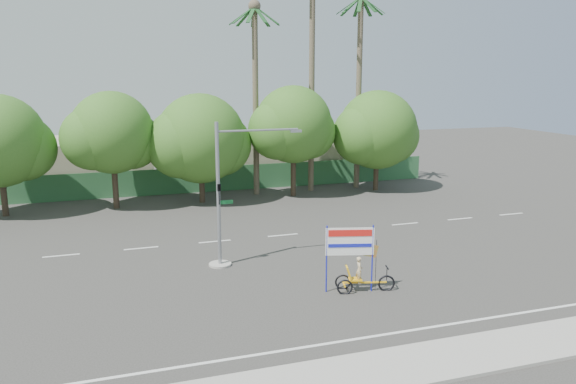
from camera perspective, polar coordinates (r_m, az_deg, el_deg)
name	(u,v)px	position (r m, az deg, el deg)	size (l,w,h in m)	color
ground	(295,288)	(24.86, 0.69, -9.77)	(120.00, 120.00, 0.00)	#33302D
sidewalk_near	(372,372)	(18.58, 8.53, -17.67)	(50.00, 2.40, 0.12)	gray
fence	(207,179)	(44.75, -8.21, 1.28)	(38.00, 0.08, 2.00)	#336B3D
building_left	(74,164)	(48.46, -20.93, 2.63)	(12.00, 8.00, 4.00)	#B4A68F
building_right	(286,157)	(50.83, -0.21, 3.60)	(14.00, 8.00, 3.60)	#B4A68F
tree_left	(111,136)	(40.07, -17.51, 5.48)	(6.66, 5.60, 8.07)	#473828
tree_center	(200,141)	(40.64, -8.96, 5.13)	(7.62, 6.40, 7.85)	#473828
tree_right	(293,127)	(42.23, 0.48, 6.58)	(6.90, 5.80, 8.36)	#473828
tree_far_right	(377,132)	(45.00, 9.00, 6.01)	(7.38, 6.20, 7.94)	#473828
palm_tall	(312,56)	(44.16, 2.45, 13.60)	(3.73, 3.79, 17.45)	#70604C
palm_mid	(359,71)	(45.70, 7.25, 12.12)	(3.73, 3.79, 15.45)	#70604C
palm_short	(255,78)	(42.78, -3.34, 11.49)	(3.73, 3.79, 14.45)	#70604C
traffic_signal	(225,207)	(27.10, -6.42, -1.52)	(4.72, 1.10, 7.00)	gray
trike_billboard	(356,265)	(24.32, 6.93, -7.34)	(2.95, 1.15, 2.99)	black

